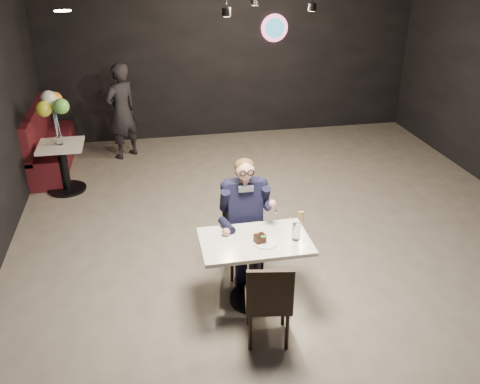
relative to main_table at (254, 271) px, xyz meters
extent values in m
plane|color=gray|center=(0.71, 0.72, -0.38)|extent=(9.00, 9.00, 0.00)
cube|color=white|center=(0.00, 0.00, 0.00)|extent=(1.10, 0.70, 0.75)
cube|color=black|center=(0.00, 0.55, 0.09)|extent=(0.42, 0.46, 0.92)
cube|color=black|center=(0.00, -0.57, 0.09)|extent=(0.49, 0.53, 0.92)
cube|color=black|center=(0.00, 0.55, 0.34)|extent=(0.60, 0.80, 1.44)
cylinder|color=white|center=(0.09, -0.08, 0.38)|extent=(0.24, 0.24, 0.01)
cube|color=black|center=(0.04, -0.06, 0.42)|extent=(0.13, 0.11, 0.07)
ellipsoid|color=#2A8234|center=(0.06, -0.10, 0.47)|extent=(0.06, 0.04, 0.01)
cylinder|color=silver|center=(0.40, -0.08, 0.46)|extent=(0.08, 0.08, 0.18)
cone|color=tan|center=(0.46, -0.08, 0.62)|extent=(0.08, 0.08, 0.13)
cube|color=#450E18|center=(-2.54, 4.15, 0.14)|extent=(0.51, 2.06, 1.03)
cube|color=white|center=(-2.24, 3.15, 0.03)|extent=(0.65, 0.65, 0.81)
cylinder|color=silver|center=(-2.24, 3.15, 0.45)|extent=(0.09, 0.09, 0.14)
cube|color=yellow|center=(-2.24, 3.15, 0.86)|extent=(0.41, 0.41, 0.68)
imported|color=black|center=(-1.36, 4.38, 0.45)|extent=(0.71, 0.69, 1.65)
camera|label=1|loc=(-0.98, -4.24, 3.06)|focal=38.00mm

